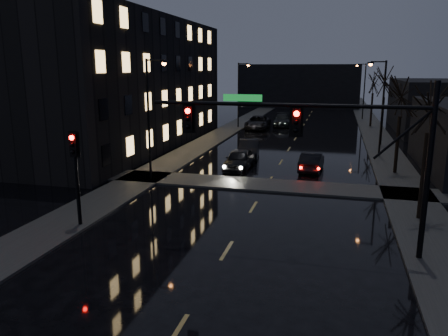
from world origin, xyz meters
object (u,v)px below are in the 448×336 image
Objects in this scene: oncoming_car_c at (258,123)px; oncoming_car_d at (282,120)px; oncoming_car_b at (249,149)px; oncoming_car_a at (239,159)px; lead_car at (312,162)px.

oncoming_car_d is (2.55, 3.75, -0.03)m from oncoming_car_c.
oncoming_car_b is at bearing -84.52° from oncoming_car_c.
oncoming_car_a is 0.82× the size of oncoming_car_d.
oncoming_car_a is 4.35m from oncoming_car_b.
oncoming_car_c is 1.08× the size of oncoming_car_d.
oncoming_car_b reaches higher than lead_car.
oncoming_car_b is 0.85× the size of oncoming_car_d.
lead_car is at bearing -71.92° from oncoming_car_c.
oncoming_car_d is 25.24m from lead_car.
oncoming_car_d is (0.20, 21.20, 0.03)m from oncoming_car_b.
oncoming_car_c reaches higher than lead_car.
lead_car is (5.19, -24.70, -0.10)m from oncoming_car_d.
oncoming_car_b is 1.10× the size of lead_car.
oncoming_car_a is at bearing -85.68° from oncoming_car_c.
oncoming_car_a reaches higher than oncoming_car_b.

